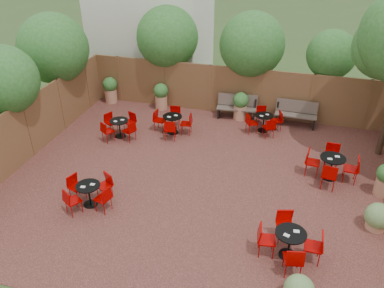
# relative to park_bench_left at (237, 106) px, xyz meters

# --- Properties ---
(ground) EXTENTS (80.00, 80.00, 0.00)m
(ground) POSITION_rel_park_bench_left_xyz_m (-0.21, -4.63, -0.52)
(ground) COLOR #354F23
(ground) RESTS_ON ground
(courtyard_paving) EXTENTS (12.00, 10.00, 0.02)m
(courtyard_paving) POSITION_rel_park_bench_left_xyz_m (-0.21, -4.63, -0.51)
(courtyard_paving) COLOR #3A1A17
(courtyard_paving) RESTS_ON ground
(fence_back) EXTENTS (12.00, 0.08, 2.00)m
(fence_back) POSITION_rel_park_bench_left_xyz_m (-0.21, 0.37, 0.48)
(fence_back) COLOR brown
(fence_back) RESTS_ON ground
(fence_left) EXTENTS (0.08, 10.00, 2.00)m
(fence_left) POSITION_rel_park_bench_left_xyz_m (-6.21, -4.63, 0.48)
(fence_left) COLOR brown
(fence_left) RESTS_ON ground
(overhang_foliage) EXTENTS (15.82, 10.46, 2.64)m
(overhang_foliage) POSITION_rel_park_bench_left_xyz_m (-1.73, -1.49, 2.22)
(overhang_foliage) COLOR #265F1F
(overhang_foliage) RESTS_ON ground
(park_bench_left) EXTENTS (1.59, 0.63, 0.96)m
(park_bench_left) POSITION_rel_park_bench_left_xyz_m (0.00, 0.00, 0.00)
(park_bench_left) COLOR brown
(park_bench_left) RESTS_ON courtyard_paving
(park_bench_right) EXTENTS (1.58, 0.55, 0.97)m
(park_bench_right) POSITION_rel_park_bench_left_xyz_m (2.30, 0.00, 0.00)
(park_bench_right) COLOR brown
(park_bench_right) RESTS_ON courtyard_paving
(bistro_tables) EXTENTS (8.86, 7.66, 0.87)m
(bistro_tables) POSITION_rel_park_bench_left_xyz_m (0.02, -3.84, -0.09)
(bistro_tables) COLOR black
(bistro_tables) RESTS_ON courtyard_paving
(planters) EXTENTS (11.10, 4.50, 1.12)m
(planters) POSITION_rel_park_bench_left_xyz_m (-1.28, -0.76, 0.10)
(planters) COLOR #AF7557
(planters) RESTS_ON courtyard_paving
(low_shrubs) EXTENTS (3.02, 3.56, 0.74)m
(low_shrubs) POSITION_rel_park_bench_left_xyz_m (4.22, -7.16, -0.15)
(low_shrubs) COLOR #AF7557
(low_shrubs) RESTS_ON courtyard_paving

